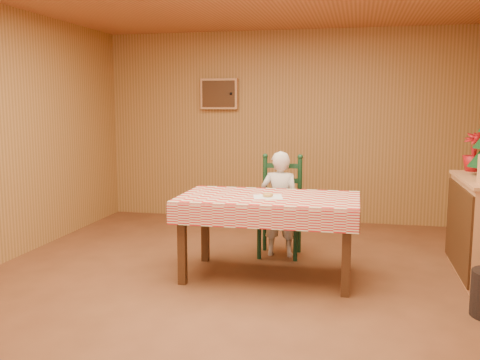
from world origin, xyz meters
name	(u,v)px	position (x,y,z in m)	size (l,w,h in m)	color
ground	(235,291)	(0.00, 0.00, 0.00)	(6.00, 6.00, 0.00)	brown
cabin_walls	(248,80)	(0.00, 0.53, 1.83)	(5.10, 6.05, 2.65)	#A7753C
dining_table	(269,205)	(0.21, 0.46, 0.69)	(1.66, 0.96, 0.77)	#452612
ladder_chair	(281,208)	(0.21, 1.25, 0.50)	(0.44, 0.40, 1.08)	black
seated_child	(280,204)	(0.21, 1.19, 0.56)	(0.41, 0.27, 1.12)	silver
napkin	(268,197)	(0.21, 0.41, 0.77)	(0.26, 0.26, 0.00)	white
donut	(268,195)	(0.21, 0.41, 0.79)	(0.10, 0.10, 0.03)	#C69247
flower_arrangement	(474,152)	(2.16, 1.48, 1.13)	(0.22, 0.22, 0.39)	#A60F15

